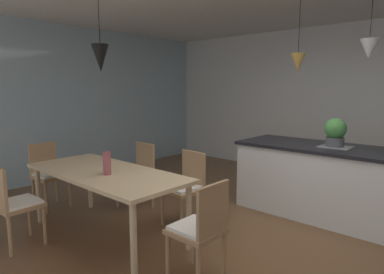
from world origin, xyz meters
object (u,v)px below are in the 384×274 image
chair_far_left (138,173)px  chair_near_left (13,203)px  chair_kitchen_end (201,228)px  vase_on_dining_table (107,163)px  chair_far_right (186,186)px  kitchen_island (324,180)px  potted_plant_on_island (335,132)px  dining_table (106,177)px  chair_window_end (49,173)px

chair_far_left → chair_near_left: same height
chair_kitchen_end → vase_on_dining_table: 1.27m
chair_far_right → kitchen_island: (1.11, 1.37, -0.01)m
potted_plant_on_island → dining_table: bearing=-127.6°
chair_far_left → vase_on_dining_table: bearing=-55.9°
chair_far_left → kitchen_island: kitchen_island is taller
chair_far_left → chair_kitchen_end: 1.97m
dining_table → chair_window_end: (-1.36, -0.00, -0.19)m
chair_near_left → potted_plant_on_island: bearing=54.5°
chair_far_left → chair_kitchen_end: size_ratio=1.00×
chair_window_end → vase_on_dining_table: 1.55m
chair_window_end → kitchen_island: 3.63m
vase_on_dining_table → chair_far_right: bearing=70.9°
dining_table → vase_on_dining_table: (0.15, -0.07, 0.19)m
chair_far_left → chair_far_right: same height
chair_window_end → potted_plant_on_island: 3.77m
potted_plant_on_island → vase_on_dining_table: 2.71m
potted_plant_on_island → vase_on_dining_table: (-1.52, -2.24, -0.24)m
dining_table → chair_kitchen_end: chair_kitchen_end is taller
chair_far_right → kitchen_island: kitchen_island is taller
chair_far_right → dining_table: bearing=-119.4°
chair_far_left → chair_far_right: size_ratio=1.00×
chair_kitchen_end → vase_on_dining_table: (-1.21, -0.07, 0.37)m
potted_plant_on_island → vase_on_dining_table: size_ratio=1.50×
kitchen_island → vase_on_dining_table: 2.67m
kitchen_island → potted_plant_on_island: bearing=-0.0°
kitchen_island → potted_plant_on_island: potted_plant_on_island is taller
chair_window_end → chair_far_right: bearing=23.8°
chair_kitchen_end → chair_near_left: 1.97m
kitchen_island → vase_on_dining_table: vase_on_dining_table is taller
chair_far_left → vase_on_dining_table: 1.11m
chair_far_right → chair_window_end: 1.98m
chair_near_left → potted_plant_on_island: size_ratio=2.45×
chair_near_left → chair_window_end: (-0.91, 0.79, 0.00)m
chair_kitchen_end → potted_plant_on_island: bearing=81.9°
chair_far_right → vase_on_dining_table: size_ratio=3.66×
vase_on_dining_table → dining_table: bearing=153.1°
chair_far_left → chair_near_left: bearing=-90.0°
chair_far_right → vase_on_dining_table: 0.99m
chair_window_end → kitchen_island: kitchen_island is taller
chair_window_end → vase_on_dining_table: vase_on_dining_table is taller
chair_far_right → kitchen_island: bearing=50.9°
chair_kitchen_end → dining_table: bearing=-180.0°
chair_near_left → vase_on_dining_table: 1.00m
chair_kitchen_end → kitchen_island: (0.20, 2.16, -0.01)m
chair_far_right → potted_plant_on_island: 1.93m
kitchen_island → vase_on_dining_table: size_ratio=8.97×
vase_on_dining_table → chair_kitchen_end: bearing=3.5°
chair_far_right → vase_on_dining_table: (-0.30, -0.87, 0.37)m
chair_kitchen_end → chair_near_left: size_ratio=1.00×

